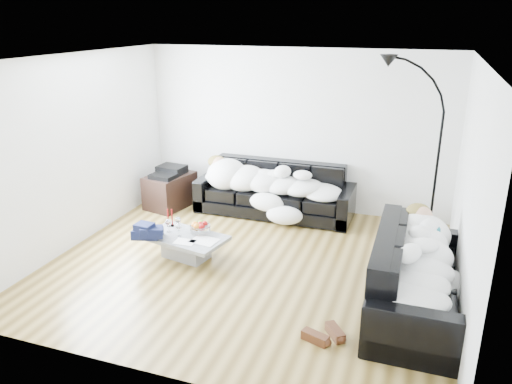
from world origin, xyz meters
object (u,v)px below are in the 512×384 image
(wine_glass_a, at_px, (178,224))
(av_cabinet, at_px, (170,191))
(sleeper_right, at_px, (420,256))
(floor_lamp, at_px, (437,163))
(candle_left, at_px, (168,218))
(wine_glass_b, at_px, (168,226))
(wine_glass_c, at_px, (179,230))
(sofa_right, at_px, (417,274))
(shoes, at_px, (325,335))
(sleeper_back, at_px, (274,178))
(stereo, at_px, (169,171))
(candle_right, at_px, (172,218))
(coffee_table, at_px, (186,247))
(fruit_bowl, at_px, (200,227))
(sofa_back, at_px, (274,190))

(wine_glass_a, xyz_separation_m, av_cabinet, (-0.93, 1.49, -0.13))
(sleeper_right, height_order, floor_lamp, floor_lamp)
(av_cabinet, bearing_deg, wine_glass_a, -45.37)
(sleeper_right, relative_size, candle_left, 7.36)
(wine_glass_b, distance_m, wine_glass_c, 0.22)
(sofa_right, relative_size, shoes, 4.49)
(sleeper_back, height_order, candle_left, sleeper_back)
(stereo, bearing_deg, av_cabinet, 0.00)
(candle_right, distance_m, shoes, 2.83)
(candle_right, bearing_deg, coffee_table, -36.41)
(sleeper_right, height_order, candle_left, sleeper_right)
(wine_glass_a, distance_m, candle_left, 0.21)
(fruit_bowl, height_order, floor_lamp, floor_lamp)
(sleeper_back, distance_m, fruit_bowl, 1.75)
(coffee_table, xyz_separation_m, av_cabinet, (-1.11, 1.63, 0.12))
(wine_glass_b, xyz_separation_m, stereo, (-0.84, 1.59, 0.22))
(sleeper_right, distance_m, wine_glass_a, 3.15)
(sofa_back, height_order, fruit_bowl, sofa_back)
(sleeper_right, relative_size, stereo, 4.16)
(sofa_back, relative_size, candle_left, 10.08)
(sofa_right, height_order, sleeper_right, sleeper_right)
(wine_glass_a, xyz_separation_m, candle_right, (-0.14, 0.09, 0.03))
(wine_glass_b, distance_m, candle_right, 0.20)
(fruit_bowl, bearing_deg, wine_glass_c, -136.76)
(sleeper_right, bearing_deg, candle_left, 81.09)
(wine_glass_a, height_order, floor_lamp, floor_lamp)
(fruit_bowl, xyz_separation_m, candle_right, (-0.46, 0.07, 0.04))
(candle_left, bearing_deg, wine_glass_c, -40.36)
(wine_glass_c, height_order, stereo, stereo)
(sleeper_back, height_order, wine_glass_c, sleeper_back)
(wine_glass_b, relative_size, candle_left, 0.74)
(sofa_right, height_order, wine_glass_b, sofa_right)
(sofa_right, relative_size, sleeper_right, 1.17)
(fruit_bowl, distance_m, av_cabinet, 1.93)
(sleeper_back, bearing_deg, av_cabinet, -173.67)
(wine_glass_a, height_order, wine_glass_c, wine_glass_a)
(sofa_right, relative_size, candle_left, 8.58)
(wine_glass_c, bearing_deg, sofa_back, 69.33)
(coffee_table, bearing_deg, shoes, -28.93)
(fruit_bowl, distance_m, shoes, 2.41)
(fruit_bowl, bearing_deg, stereo, 130.44)
(shoes, distance_m, floor_lamp, 3.22)
(coffee_table, bearing_deg, candle_left, 149.75)
(candle_left, bearing_deg, sleeper_right, -8.91)
(sleeper_right, bearing_deg, stereo, 64.43)
(sleeper_right, distance_m, av_cabinet, 4.49)
(sofa_back, distance_m, candle_left, 1.95)
(sleeper_right, distance_m, wine_glass_b, 3.23)
(fruit_bowl, distance_m, candle_right, 0.46)
(sofa_back, bearing_deg, sleeper_back, -90.00)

